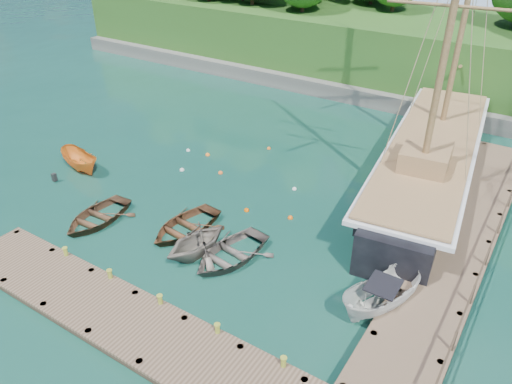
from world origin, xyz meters
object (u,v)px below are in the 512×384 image
rowboat_1 (197,254)px  rowboat_3 (230,258)px  rowboat_2 (185,231)px  schooner (429,165)px  cabin_boat_white (379,310)px  motorboat_orange (82,170)px  rowboat_0 (98,221)px

rowboat_1 → rowboat_3: bearing=32.3°
rowboat_2 → schooner: 15.36m
rowboat_2 → schooner: (9.21, 12.24, 1.12)m
rowboat_3 → cabin_boat_white: bearing=13.2°
rowboat_2 → motorboat_orange: 10.19m
motorboat_orange → schooner: size_ratio=0.14×
rowboat_0 → cabin_boat_white: 15.58m
rowboat_2 → schooner: schooner is taller
rowboat_1 → schooner: 15.42m
rowboat_3 → motorboat_orange: (-13.42, 2.26, 0.00)m
rowboat_1 → schooner: (7.43, 13.46, 1.12)m
rowboat_3 → motorboat_orange: size_ratio=1.19×
rowboat_0 → rowboat_1: bearing=3.4°
motorboat_orange → cabin_boat_white: size_ratio=0.86×
rowboat_0 → motorboat_orange: bearing=144.1°
rowboat_1 → cabin_boat_white: rowboat_1 is taller
rowboat_2 → cabin_boat_white: size_ratio=0.99×
rowboat_1 → motorboat_orange: bearing=177.6°
schooner → rowboat_1: bearing=-125.9°
rowboat_0 → rowboat_3: (7.99, 1.30, 0.00)m
cabin_boat_white → schooner: bearing=119.2°
rowboat_2 → schooner: bearing=59.5°
rowboat_2 → rowboat_1: bearing=-28.1°
rowboat_3 → cabin_boat_white: (7.47, 0.62, 0.00)m
schooner → rowboat_2: bearing=-134.0°
rowboat_0 → rowboat_1: (6.41, 0.68, 0.00)m
rowboat_3 → motorboat_orange: bearing=178.9°
rowboat_2 → cabin_boat_white: cabin_boat_white is taller
rowboat_2 → rowboat_3: rowboat_3 is taller
motorboat_orange → cabin_boat_white: (20.89, -1.64, 0.00)m
rowboat_1 → motorboat_orange: rowboat_1 is taller
rowboat_1 → rowboat_2: (-1.77, 1.22, 0.00)m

